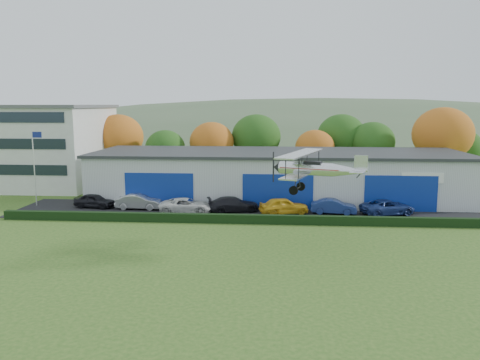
# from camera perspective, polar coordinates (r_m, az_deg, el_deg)

# --- Properties ---
(ground) EXTENTS (300.00, 300.00, 0.00)m
(ground) POSITION_cam_1_polar(r_m,az_deg,el_deg) (27.90, -6.07, -13.12)
(ground) COLOR #30591C
(ground) RESTS_ON ground
(apron) EXTENTS (48.00, 9.00, 0.05)m
(apron) POSITION_cam_1_polar(r_m,az_deg,el_deg) (47.61, 2.04, -3.73)
(apron) COLOR black
(apron) RESTS_ON ground
(hedge) EXTENTS (46.00, 0.60, 0.80)m
(hedge) POSITION_cam_1_polar(r_m,az_deg,el_deg) (42.86, 1.78, -4.64)
(hedge) COLOR black
(hedge) RESTS_ON ground
(hangar) EXTENTS (40.60, 12.60, 5.30)m
(hangar) POSITION_cam_1_polar(r_m,az_deg,el_deg) (53.97, 4.47, 0.59)
(hangar) COLOR #B2B7BC
(hangar) RESTS_ON ground
(office_block) EXTENTS (20.60, 15.60, 10.40)m
(office_block) POSITION_cam_1_polar(r_m,az_deg,el_deg) (68.95, -24.18, 3.79)
(office_block) COLOR silver
(office_block) RESTS_ON ground
(flagpole) EXTENTS (1.05, 0.10, 8.00)m
(flagpole) POSITION_cam_1_polar(r_m,az_deg,el_deg) (53.76, -23.08, 2.16)
(flagpole) COLOR silver
(flagpole) RESTS_ON ground
(tree_belt) EXTENTS (75.70, 13.22, 10.12)m
(tree_belt) POSITION_cam_1_polar(r_m,az_deg,el_deg) (66.34, 0.88, 4.74)
(tree_belt) COLOR #3D2614
(tree_belt) RESTS_ON ground
(distant_hills) EXTENTS (430.00, 196.00, 56.00)m
(distant_hills) POSITION_cam_1_polar(r_m,az_deg,el_deg) (167.34, 1.11, 0.85)
(distant_hills) COLOR #4C6642
(distant_hills) RESTS_ON ground
(car_0) EXTENTS (4.39, 2.36, 1.42)m
(car_0) POSITION_cam_1_polar(r_m,az_deg,el_deg) (51.29, -16.81, -2.35)
(car_0) COLOR black
(car_0) RESTS_ON apron
(car_1) EXTENTS (4.60, 1.67, 1.51)m
(car_1) POSITION_cam_1_polar(r_m,az_deg,el_deg) (49.45, -11.86, -2.52)
(car_1) COLOR silver
(car_1) RESTS_ON apron
(car_2) EXTENTS (5.28, 2.74, 1.42)m
(car_2) POSITION_cam_1_polar(r_m,az_deg,el_deg) (47.07, -6.36, -3.01)
(car_2) COLOR silver
(car_2) RESTS_ON apron
(car_3) EXTENTS (5.41, 3.28, 1.47)m
(car_3) POSITION_cam_1_polar(r_m,az_deg,el_deg) (47.26, -0.78, -2.88)
(car_3) COLOR black
(car_3) RESTS_ON apron
(car_4) EXTENTS (5.00, 3.01, 1.59)m
(car_4) POSITION_cam_1_polar(r_m,az_deg,el_deg) (46.39, 5.20, -3.06)
(car_4) COLOR gold
(car_4) RESTS_ON apron
(car_5) EXTENTS (4.46, 2.00, 1.42)m
(car_5) POSITION_cam_1_polar(r_m,az_deg,el_deg) (47.18, 11.02, -3.09)
(car_5) COLOR navy
(car_5) RESTS_ON apron
(car_6) EXTENTS (5.68, 3.96, 1.44)m
(car_6) POSITION_cam_1_polar(r_m,az_deg,el_deg) (48.06, 17.04, -3.09)
(car_6) COLOR navy
(car_6) RESTS_ON apron
(biplane) EXTENTS (6.96, 7.84, 2.95)m
(biplane) POSITION_cam_1_polar(r_m,az_deg,el_deg) (35.05, 8.74, 1.44)
(biplane) COLOR silver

